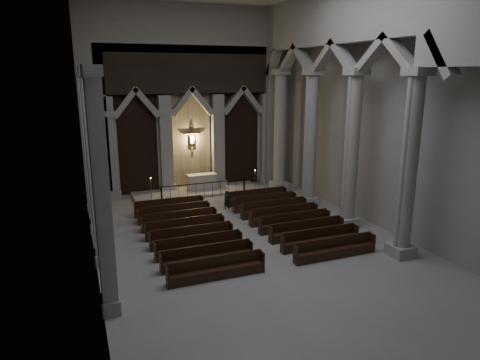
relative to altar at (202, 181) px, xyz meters
The scene contains 11 objects.
room 12.94m from the altar, 92.14° to the right, with size 24.00×24.10×12.00m.
sanctuary_wall 6.01m from the altar, 123.04° to the left, with size 14.00×0.77×12.00m.
right_arcade 13.00m from the altar, 62.01° to the right, with size 1.00×24.00×12.00m.
left_pilasters 10.80m from the altar, 134.02° to the right, with size 0.60×13.00×8.03m.
sanctuary_step 0.77m from the altar, 143.08° to the right, with size 8.50×2.60×0.15m, color #A9A69E.
altar is the anchor object (origin of this frame).
altar_rail 1.95m from the altar, 102.12° to the right, with size 5.53×0.09×1.09m.
candle_stand_left 3.85m from the altar, 161.50° to the right, with size 0.26×0.26×1.53m.
candle_stand_right 3.62m from the altar, 31.32° to the right, with size 0.27×0.27×1.60m.
pews 8.28m from the altar, 92.83° to the right, with size 9.32×8.91×0.87m.
worshipper 4.46m from the altar, 87.33° to the right, with size 0.40×0.27×1.11m, color black.
Camera 1 is at (-7.40, -16.13, 7.79)m, focal length 32.00 mm.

